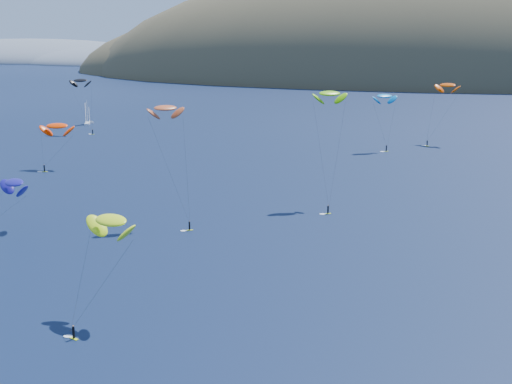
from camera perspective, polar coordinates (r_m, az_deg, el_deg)
name	(u,v)px	position (r m, az deg, el deg)	size (l,w,h in m)	color
island	(456,91)	(614.34, 15.70, 7.81)	(730.00, 300.00, 210.00)	#3D3526
headland	(51,63)	(933.28, -16.07, 9.87)	(460.00, 250.00, 60.00)	slate
sailboat	(87,122)	(311.81, -13.36, 5.46)	(8.72, 8.30, 10.43)	white
kitesurfer_1	(57,126)	(215.17, -15.63, 5.11)	(10.45, 10.56, 15.03)	#D2EE1A
kitesurfer_2	(111,220)	(101.89, -11.55, -2.24)	(9.73, 13.79, 16.24)	#D2EE1A
kitesurfer_3	(330,94)	(165.16, 5.92, 7.82)	(8.70, 15.86, 27.62)	#D2EE1A
kitesurfer_4	(385,96)	(241.20, 10.25, 7.55)	(9.33, 8.28, 20.41)	#D2EE1A
kitesurfer_9	(166,108)	(148.59, -7.25, 6.65)	(11.69, 10.45, 26.05)	#D2EE1A
kitesurfer_10	(14,183)	(153.77, -18.79, 0.72)	(9.81, 12.39, 11.69)	#D2EE1A
kitesurfer_11	(448,85)	(261.63, 15.08, 8.25)	(11.56, 14.60, 22.94)	#D2EE1A
kitesurfer_12	(80,80)	(284.99, -13.87, 8.66)	(10.79, 5.42, 22.66)	#D2EE1A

